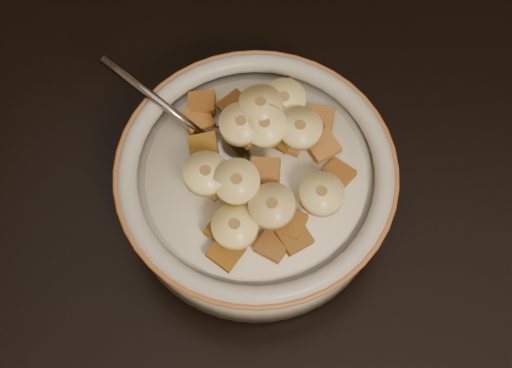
# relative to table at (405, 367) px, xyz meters

# --- Properties ---
(table) EXTENTS (1.41, 0.92, 0.04)m
(table) POSITION_rel_table_xyz_m (0.00, 0.00, 0.00)
(table) COLOR black
(table) RESTS_ON floor
(chair) EXTENTS (0.53, 0.53, 0.94)m
(chair) POSITION_rel_table_xyz_m (-0.15, 0.48, -0.26)
(chair) COLOR #34180C
(chair) RESTS_ON floor
(cereal_bowl) EXTENTS (0.19, 0.19, 0.05)m
(cereal_bowl) POSITION_rel_table_xyz_m (-0.13, 0.11, 0.04)
(cereal_bowl) COLOR #ACA9A5
(cereal_bowl) RESTS_ON table
(milk) EXTENTS (0.16, 0.16, 0.00)m
(milk) POSITION_rel_table_xyz_m (-0.13, 0.11, 0.07)
(milk) COLOR beige
(milk) RESTS_ON cereal_bowl
(spoon) EXTENTS (0.06, 0.05, 0.01)m
(spoon) POSITION_rel_table_xyz_m (-0.15, 0.12, 0.07)
(spoon) COLOR gray
(spoon) RESTS_ON cereal_bowl
(cereal_square_0) EXTENTS (0.03, 0.03, 0.01)m
(cereal_square_0) POSITION_rel_table_xyz_m (-0.11, 0.17, 0.07)
(cereal_square_0) COLOR brown
(cereal_square_0) RESTS_ON milk
(cereal_square_1) EXTENTS (0.03, 0.03, 0.01)m
(cereal_square_1) POSITION_rel_table_xyz_m (-0.15, 0.15, 0.08)
(cereal_square_1) COLOR brown
(cereal_square_1) RESTS_ON milk
(cereal_square_2) EXTENTS (0.03, 0.03, 0.01)m
(cereal_square_2) POSITION_rel_table_xyz_m (-0.11, 0.13, 0.08)
(cereal_square_2) COLOR brown
(cereal_square_2) RESTS_ON milk
(cereal_square_3) EXTENTS (0.03, 0.03, 0.01)m
(cereal_square_3) POSITION_rel_table_xyz_m (-0.15, 0.15, 0.08)
(cereal_square_3) COLOR #9B5E35
(cereal_square_3) RESTS_ON milk
(cereal_square_4) EXTENTS (0.02, 0.02, 0.01)m
(cereal_square_4) POSITION_rel_table_xyz_m (-0.12, 0.10, 0.09)
(cereal_square_4) COLOR brown
(cereal_square_4) RESTS_ON milk
(cereal_square_5) EXTENTS (0.03, 0.03, 0.01)m
(cereal_square_5) POSITION_rel_table_xyz_m (-0.13, 0.13, 0.09)
(cereal_square_5) COLOR #915B1D
(cereal_square_5) RESTS_ON milk
(cereal_square_6) EXTENTS (0.02, 0.02, 0.01)m
(cereal_square_6) POSITION_rel_table_xyz_m (-0.08, 0.15, 0.07)
(cereal_square_6) COLOR brown
(cereal_square_6) RESTS_ON milk
(cereal_square_7) EXTENTS (0.03, 0.03, 0.01)m
(cereal_square_7) POSITION_rel_table_xyz_m (-0.08, 0.13, 0.08)
(cereal_square_7) COLOR #9D6D37
(cereal_square_7) RESTS_ON milk
(cereal_square_8) EXTENTS (0.02, 0.02, 0.01)m
(cereal_square_8) POSITION_rel_table_xyz_m (-0.11, 0.13, 0.08)
(cereal_square_8) COLOR #945830
(cereal_square_8) RESTS_ON milk
(cereal_square_9) EXTENTS (0.03, 0.03, 0.01)m
(cereal_square_9) POSITION_rel_table_xyz_m (-0.09, 0.06, 0.08)
(cereal_square_9) COLOR brown
(cereal_square_9) RESTS_ON milk
(cereal_square_10) EXTENTS (0.03, 0.03, 0.01)m
(cereal_square_10) POSITION_rel_table_xyz_m (-0.15, 0.09, 0.08)
(cereal_square_10) COLOR olive
(cereal_square_10) RESTS_ON milk
(cereal_square_11) EXTENTS (0.03, 0.02, 0.01)m
(cereal_square_11) POSITION_rel_table_xyz_m (-0.10, 0.07, 0.08)
(cereal_square_11) COLOR #9B622A
(cereal_square_11) RESTS_ON milk
(cereal_square_12) EXTENTS (0.03, 0.03, 0.01)m
(cereal_square_12) POSITION_rel_table_xyz_m (-0.11, 0.05, 0.07)
(cereal_square_12) COLOR brown
(cereal_square_12) RESTS_ON milk
(cereal_square_13) EXTENTS (0.03, 0.03, 0.01)m
(cereal_square_13) POSITION_rel_table_xyz_m (-0.17, 0.14, 0.07)
(cereal_square_13) COLOR brown
(cereal_square_13) RESTS_ON milk
(cereal_square_14) EXTENTS (0.03, 0.03, 0.01)m
(cereal_square_14) POSITION_rel_table_xyz_m (-0.14, 0.15, 0.08)
(cereal_square_14) COLOR #62360F
(cereal_square_14) RESTS_ON milk
(cereal_square_15) EXTENTS (0.03, 0.03, 0.01)m
(cereal_square_15) POSITION_rel_table_xyz_m (-0.16, 0.12, 0.08)
(cereal_square_15) COLOR brown
(cereal_square_15) RESTS_ON milk
(cereal_square_16) EXTENTS (0.03, 0.03, 0.01)m
(cereal_square_16) POSITION_rel_table_xyz_m (-0.14, 0.06, 0.08)
(cereal_square_16) COLOR brown
(cereal_square_16) RESTS_ON milk
(cereal_square_17) EXTENTS (0.02, 0.02, 0.01)m
(cereal_square_17) POSITION_rel_table_xyz_m (-0.17, 0.15, 0.07)
(cereal_square_17) COLOR brown
(cereal_square_17) RESTS_ON milk
(cereal_square_18) EXTENTS (0.03, 0.03, 0.01)m
(cereal_square_18) POSITION_rel_table_xyz_m (-0.14, 0.04, 0.07)
(cereal_square_18) COLOR brown
(cereal_square_18) RESTS_ON milk
(cereal_square_19) EXTENTS (0.03, 0.03, 0.01)m
(cereal_square_19) POSITION_rel_table_xyz_m (-0.07, 0.11, 0.07)
(cereal_square_19) COLOR #975E1D
(cereal_square_19) RESTS_ON milk
(banana_slice_0) EXTENTS (0.03, 0.03, 0.01)m
(banana_slice_0) POSITION_rel_table_xyz_m (-0.12, 0.13, 0.09)
(banana_slice_0) COLOR #FBDD79
(banana_slice_0) RESTS_ON milk
(banana_slice_1) EXTENTS (0.04, 0.04, 0.01)m
(banana_slice_1) POSITION_rel_table_xyz_m (-0.11, 0.16, 0.09)
(banana_slice_1) COLOR beige
(banana_slice_1) RESTS_ON milk
(banana_slice_2) EXTENTS (0.04, 0.04, 0.01)m
(banana_slice_2) POSITION_rel_table_xyz_m (-0.16, 0.09, 0.10)
(banana_slice_2) COLOR beige
(banana_slice_2) RESTS_ON milk
(banana_slice_3) EXTENTS (0.04, 0.04, 0.01)m
(banana_slice_3) POSITION_rel_table_xyz_m (-0.08, 0.09, 0.09)
(banana_slice_3) COLOR #F9E393
(banana_slice_3) RESTS_ON milk
(banana_slice_4) EXTENTS (0.04, 0.04, 0.01)m
(banana_slice_4) POSITION_rel_table_xyz_m (-0.10, 0.13, 0.09)
(banana_slice_4) COLOR #CCB480
(banana_slice_4) RESTS_ON milk
(banana_slice_5) EXTENTS (0.04, 0.04, 0.01)m
(banana_slice_5) POSITION_rel_table_xyz_m (-0.11, 0.07, 0.10)
(banana_slice_5) COLOR #CABB7F
(banana_slice_5) RESTS_ON milk
(banana_slice_6) EXTENTS (0.03, 0.03, 0.01)m
(banana_slice_6) POSITION_rel_table_xyz_m (-0.14, 0.13, 0.09)
(banana_slice_6) COLOR #ECD889
(banana_slice_6) RESTS_ON milk
(banana_slice_7) EXTENTS (0.04, 0.04, 0.01)m
(banana_slice_7) POSITION_rel_table_xyz_m (-0.13, 0.06, 0.09)
(banana_slice_7) COLOR #FFED8F
(banana_slice_7) RESTS_ON milk
(banana_slice_8) EXTENTS (0.04, 0.04, 0.01)m
(banana_slice_8) POSITION_rel_table_xyz_m (-0.13, 0.15, 0.09)
(banana_slice_8) COLOR #CEC181
(banana_slice_8) RESTS_ON milk
(banana_slice_9) EXTENTS (0.03, 0.03, 0.01)m
(banana_slice_9) POSITION_rel_table_xyz_m (-0.12, 0.13, 0.09)
(banana_slice_9) COLOR #FDF291
(banana_slice_9) RESTS_ON milk
(banana_slice_10) EXTENTS (0.04, 0.04, 0.01)m
(banana_slice_10) POSITION_rel_table_xyz_m (-0.13, 0.08, 0.10)
(banana_slice_10) COLOR #F4E892
(banana_slice_10) RESTS_ON milk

